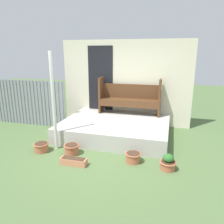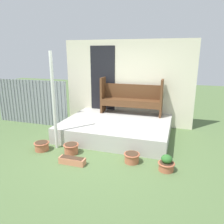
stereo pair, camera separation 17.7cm
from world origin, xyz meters
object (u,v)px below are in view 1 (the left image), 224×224
at_px(flower_pot_left, 41,147).
at_px(planter_box_rect, 74,161).
at_px(support_post, 53,102).
at_px(flower_pot_right, 133,157).
at_px(flower_pot_far_right, 168,163).
at_px(flower_pot_middle, 72,149).
at_px(bench, 130,97).

height_order(flower_pot_left, planter_box_rect, flower_pot_left).
xyz_separation_m(support_post, planter_box_rect, (0.73, -0.61, -1.06)).
bearing_deg(flower_pot_right, flower_pot_left, -178.25).
height_order(flower_pot_right, planter_box_rect, flower_pot_right).
bearing_deg(flower_pot_right, flower_pot_far_right, -9.19).
relative_size(support_post, flower_pot_middle, 6.41).
bearing_deg(flower_pot_middle, flower_pot_right, -0.05).
bearing_deg(flower_pot_middle, flower_pot_far_right, -3.14).
bearing_deg(flower_pot_middle, bench, 68.48).
xyz_separation_m(flower_pot_middle, flower_pot_right, (1.41, -0.00, -0.01)).
xyz_separation_m(support_post, flower_pot_right, (1.88, -0.17, -1.02)).
xyz_separation_m(bench, flower_pot_middle, (-0.88, -2.22, -0.82)).
bearing_deg(flower_pot_far_right, planter_box_rect, -170.22).
relative_size(flower_pot_far_right, planter_box_rect, 0.60).
relative_size(flower_pot_middle, flower_pot_right, 1.04).
distance_m(flower_pot_middle, flower_pot_right, 1.41).
bearing_deg(flower_pot_left, bench, 54.90).
bearing_deg(flower_pot_middle, planter_box_rect, -60.08).
bearing_deg(planter_box_rect, flower_pot_middle, 119.92).
bearing_deg(planter_box_rect, flower_pot_left, 159.37).
relative_size(support_post, flower_pot_far_right, 6.86).
height_order(bench, flower_pot_far_right, bench).
bearing_deg(flower_pot_left, flower_pot_right, 1.75).
distance_m(support_post, flower_pot_middle, 1.13).
xyz_separation_m(flower_pot_far_right, planter_box_rect, (-1.86, -0.32, -0.07)).
distance_m(support_post, flower_pot_far_right, 2.79).
bearing_deg(flower_pot_middle, support_post, 160.42).
bearing_deg(bench, flower_pot_right, -77.21).
xyz_separation_m(bench, flower_pot_left, (-1.61, -2.29, -0.83)).
bearing_deg(bench, support_post, -123.95).
bearing_deg(planter_box_rect, bench, 76.78).
height_order(bench, flower_pot_left, bench).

